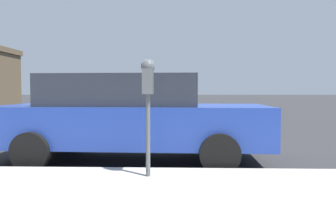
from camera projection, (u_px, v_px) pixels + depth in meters
name	position (u px, v px, depth m)	size (l,w,h in m)	color
ground_plane	(152.00, 150.00, 7.14)	(220.00, 220.00, 0.00)	#2B2B2D
parking_meter	(148.00, 87.00, 4.39)	(0.21, 0.19, 1.58)	#4C5156
car_blue	(130.00, 116.00, 6.05)	(2.10, 4.93, 1.59)	navy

